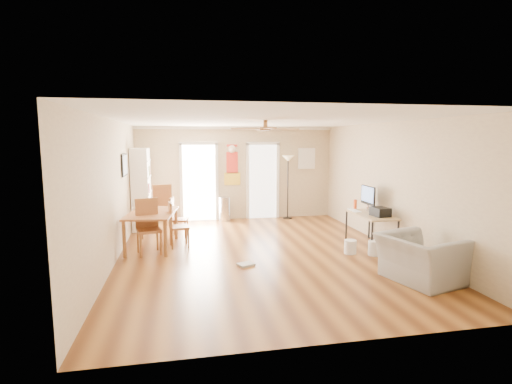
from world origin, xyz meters
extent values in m
plane|color=brown|center=(0.00, 0.00, 0.00)|extent=(7.00, 7.00, 0.00)
cube|color=red|center=(-0.13, 3.48, 1.55)|extent=(0.46, 0.03, 1.10)
cube|color=white|center=(2.05, 3.47, 1.70)|extent=(0.50, 0.04, 0.60)
cube|color=black|center=(-2.73, 1.40, 1.70)|extent=(0.04, 0.66, 0.48)
cylinder|color=silver|center=(-0.38, 3.24, 0.33)|extent=(0.34, 0.34, 0.67)
cube|color=white|center=(2.20, 0.55, 0.69)|extent=(0.14, 0.43, 0.02)
cube|color=black|center=(2.45, -0.13, 0.77)|extent=(0.34, 0.39, 0.18)
cylinder|color=#EA4A14|center=(2.30, 0.73, 0.79)|extent=(0.08, 0.08, 0.22)
cylinder|color=silver|center=(1.72, -0.34, 0.14)|extent=(0.28, 0.28, 0.27)
cylinder|color=silver|center=(2.14, -0.53, 0.14)|extent=(0.30, 0.30, 0.29)
cube|color=#A9A9A3|center=(-0.43, -0.68, 0.02)|extent=(0.34, 0.31, 0.04)
imported|color=gray|center=(2.15, -1.96, 0.37)|extent=(1.25, 1.35, 0.73)
camera|label=1|loc=(-1.52, -7.26, 2.23)|focal=27.09mm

